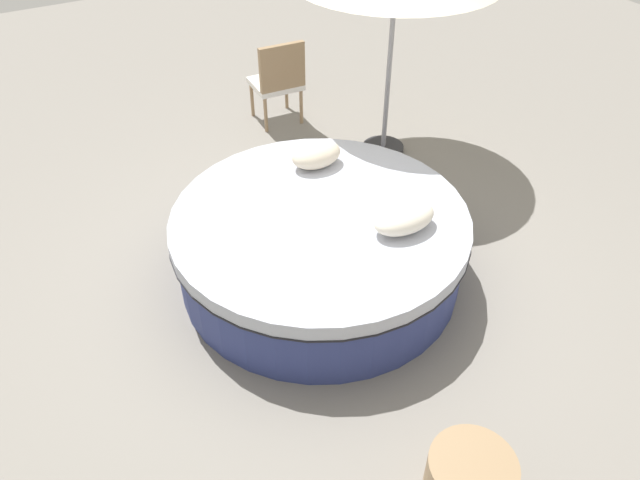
{
  "coord_description": "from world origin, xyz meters",
  "views": [
    {
      "loc": [
        1.84,
        3.23,
        3.47
      ],
      "look_at": [
        0.0,
        0.0,
        0.37
      ],
      "focal_mm": 33.97,
      "sensor_mm": 36.0,
      "label": 1
    }
  ],
  "objects_px": {
    "throw_pillow_1": "(316,155)",
    "throw_pillow_0": "(404,218)",
    "patio_chair": "(279,78)",
    "round_bed": "(320,245)"
  },
  "relations": [
    {
      "from": "throw_pillow_0",
      "to": "throw_pillow_1",
      "type": "xyz_separation_m",
      "value": [
        0.14,
        -1.08,
        0.0
      ]
    },
    {
      "from": "round_bed",
      "to": "patio_chair",
      "type": "xyz_separation_m",
      "value": [
        -0.88,
        -2.48,
        0.24
      ]
    },
    {
      "from": "throw_pillow_1",
      "to": "throw_pillow_0",
      "type": "bearing_deg",
      "value": 97.21
    },
    {
      "from": "throw_pillow_1",
      "to": "patio_chair",
      "type": "height_order",
      "value": "patio_chair"
    },
    {
      "from": "round_bed",
      "to": "throw_pillow_1",
      "type": "relative_size",
      "value": 5.28
    },
    {
      "from": "throw_pillow_0",
      "to": "patio_chair",
      "type": "relative_size",
      "value": 0.52
    },
    {
      "from": "throw_pillow_0",
      "to": "patio_chair",
      "type": "height_order",
      "value": "patio_chair"
    },
    {
      "from": "round_bed",
      "to": "patio_chair",
      "type": "distance_m",
      "value": 2.65
    },
    {
      "from": "round_bed",
      "to": "throw_pillow_1",
      "type": "xyz_separation_m",
      "value": [
        -0.32,
        -0.63,
        0.41
      ]
    },
    {
      "from": "throw_pillow_0",
      "to": "throw_pillow_1",
      "type": "bearing_deg",
      "value": -82.79
    }
  ]
}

